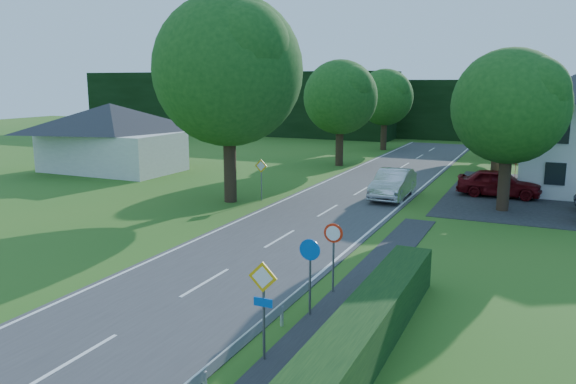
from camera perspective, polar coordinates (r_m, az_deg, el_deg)
The scene contains 24 objects.
road at distance 26.55m, azimuth 1.02°, elevation -3.72°, with size 7.00×80.00×0.04m, color #3A3A3D.
parking_pad at distance 37.21m, azimuth 26.82°, elevation -0.60°, with size 14.00×16.00×0.04m, color #262528.
line_edge_left at distance 27.96m, azimuth -5.10°, elevation -2.95°, with size 0.12×80.00×0.01m, color white.
line_edge_right at distance 25.47m, azimuth 7.76°, elevation -4.42°, with size 0.12×80.00×0.01m, color white.
line_centre at distance 26.55m, azimuth 1.02°, elevation -3.67°, with size 0.12×80.00×0.01m, color white, non-canonical shape.
tree_main at distance 31.97m, azimuth -6.05°, elevation 9.29°, with size 9.40×9.40×11.64m, color #174815, non-canonical shape.
tree_left_far at distance 46.19m, azimuth 5.30°, elevation 7.98°, with size 7.00×7.00×8.58m, color #174815, non-canonical shape.
tree_right_far at distance 45.70m, azimuth 20.65°, elevation 7.60°, with size 7.40×7.40×9.09m, color #174815, non-canonical shape.
tree_left_back at distance 57.52m, azimuth 9.77°, elevation 8.24°, with size 6.60×6.60×8.07m, color #174815, non-canonical shape.
tree_right_back at distance 53.79m, azimuth 20.16°, elevation 7.25°, with size 6.20×6.20×7.56m, color #174815, non-canonical shape.
tree_right_mid at distance 31.68m, azimuth 21.45°, elevation 5.79°, with size 7.00×7.00×8.58m, color #174815, non-canonical shape.
treeline_left at distance 75.92m, azimuth -5.79°, elevation 9.00°, with size 44.00×6.00×8.00m, color black.
treeline_right at distance 69.65m, azimuth 22.89°, elevation 7.58°, with size 30.00×5.00×7.00m, color black.
bungalow_left at distance 45.33m, azimuth -17.50°, elevation 5.45°, with size 11.00×6.50×5.20m.
streetlight at distance 33.69m, azimuth 20.93°, elevation 6.40°, with size 2.03×0.18×8.00m.
sign_priority_right at distance 13.90m, azimuth -2.54°, elevation -10.18°, with size 0.78×0.09×2.59m.
sign_roundabout at distance 16.51m, azimuth 2.24°, elevation -7.12°, with size 0.64×0.08×2.37m.
sign_speed_limit at distance 18.26m, azimuth 4.63°, elevation -5.03°, with size 0.64×0.11×2.37m.
sign_priority_left at distance 32.50m, azimuth -2.74°, elevation 2.09°, with size 0.78×0.09×2.44m.
moving_car at distance 33.77m, azimuth 10.61°, elevation 0.83°, with size 1.79×5.12×1.69m, color silver.
motorcycle at distance 34.38m, azimuth 9.92°, elevation 0.36°, with size 0.60×1.71×0.90m, color black.
parked_car_red at distance 35.93m, azimuth 20.63°, elevation 0.87°, with size 1.93×4.81×1.64m, color #640B10.
parked_car_silver_a at distance 41.00m, azimuth 26.14°, elevation 1.60°, with size 1.67×4.80×1.58m, color #B0B0B5.
parasol at distance 39.00m, azimuth 22.09°, elevation 1.80°, with size 2.17×2.22×1.99m, color red.
Camera 1 is at (10.22, -3.53, 6.87)m, focal length 35.00 mm.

